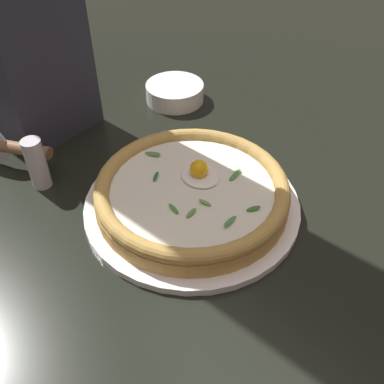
% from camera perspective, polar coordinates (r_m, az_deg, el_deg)
% --- Properties ---
extents(ground_plane, '(2.40, 2.40, 0.03)m').
position_cam_1_polar(ground_plane, '(0.73, -2.10, -1.94)').
color(ground_plane, black).
rests_on(ground_plane, ground).
extents(pizza_plate, '(0.34, 0.34, 0.01)m').
position_cam_1_polar(pizza_plate, '(0.70, 0.00, -1.58)').
color(pizza_plate, white).
rests_on(pizza_plate, ground).
extents(pizza, '(0.30, 0.30, 0.06)m').
position_cam_1_polar(pizza, '(0.68, 0.01, 0.13)').
color(pizza, '#BD8E44').
rests_on(pizza, pizza_plate).
extents(side_bowl, '(0.12, 0.12, 0.04)m').
position_cam_1_polar(side_bowl, '(0.96, -2.24, 12.78)').
color(side_bowl, white).
rests_on(side_bowl, ground).
extents(pizza_cutter, '(0.15, 0.10, 0.09)m').
position_cam_1_polar(pizza_cutter, '(0.81, -22.51, 5.43)').
color(pizza_cutter, silver).
rests_on(pizza_cutter, ground).
extents(pepper_shaker, '(0.03, 0.03, 0.09)m').
position_cam_1_polar(pepper_shaker, '(0.76, -19.49, 3.48)').
color(pepper_shaker, silver).
rests_on(pepper_shaker, ground).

